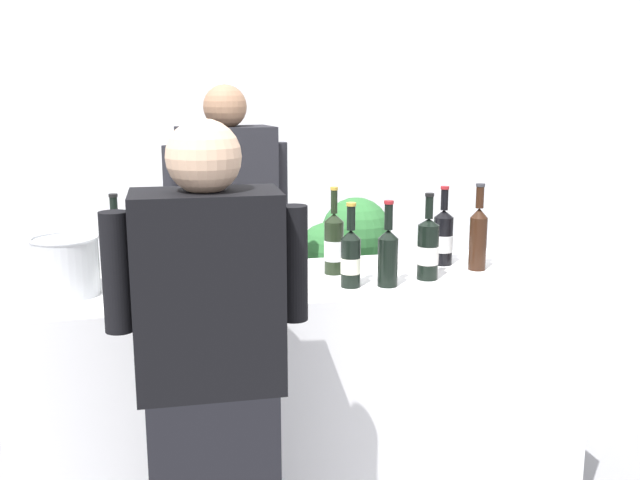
{
  "coord_description": "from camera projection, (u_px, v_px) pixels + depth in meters",
  "views": [
    {
      "loc": [
        -0.57,
        -2.65,
        1.75
      ],
      "look_at": [
        0.06,
        0.0,
        1.17
      ],
      "focal_mm": 40.56,
      "sensor_mm": 36.0,
      "label": 1
    }
  ],
  "objects": [
    {
      "name": "wine_bottle_7",
      "position": [
        478.0,
        236.0,
        2.91
      ],
      "size": [
        0.07,
        0.07,
        0.35
      ],
      "color": "black",
      "rests_on": "counter"
    },
    {
      "name": "person_guest",
      "position": [
        212.0,
        413.0,
        2.1
      ],
      "size": [
        0.57,
        0.25,
        1.66
      ],
      "color": "black",
      "rests_on": "ground_plane"
    },
    {
      "name": "wine_bottle_5",
      "position": [
        334.0,
        244.0,
        2.85
      ],
      "size": [
        0.08,
        0.08,
        0.35
      ],
      "color": "black",
      "rests_on": "counter"
    },
    {
      "name": "potted_shrub",
      "position": [
        350.0,
        273.0,
        4.03
      ],
      "size": [
        0.6,
        0.44,
        1.15
      ],
      "color": "brown",
      "rests_on": "ground_plane"
    },
    {
      "name": "person_server",
      "position": [
        230.0,
        277.0,
        3.43
      ],
      "size": [
        0.58,
        0.3,
        1.76
      ],
      "color": "black",
      "rests_on": "ground_plane"
    },
    {
      "name": "wall_back",
      "position": [
        228.0,
        135.0,
        5.19
      ],
      "size": [
        8.0,
        0.1,
        2.8
      ],
      "primitive_type": "cube",
      "color": "white",
      "rests_on": "ground_plane"
    },
    {
      "name": "wine_bottle_9",
      "position": [
        116.0,
        245.0,
        2.76
      ],
      "size": [
        0.07,
        0.07,
        0.33
      ],
      "color": "black",
      "rests_on": "counter"
    },
    {
      "name": "wine_bottle_6",
      "position": [
        351.0,
        257.0,
        2.66
      ],
      "size": [
        0.07,
        0.07,
        0.32
      ],
      "color": "black",
      "rests_on": "counter"
    },
    {
      "name": "ice_bucket",
      "position": [
        66.0,
        265.0,
        2.56
      ],
      "size": [
        0.24,
        0.24,
        0.21
      ],
      "color": "silver",
      "rests_on": "counter"
    },
    {
      "name": "wine_bottle_4",
      "position": [
        428.0,
        248.0,
        2.77
      ],
      "size": [
        0.08,
        0.08,
        0.33
      ],
      "color": "black",
      "rests_on": "counter"
    },
    {
      "name": "wine_bottle_8",
      "position": [
        147.0,
        267.0,
        2.49
      ],
      "size": [
        0.07,
        0.07,
        0.34
      ],
      "color": "black",
      "rests_on": "counter"
    },
    {
      "name": "wine_bottle_0",
      "position": [
        388.0,
        254.0,
        2.67
      ],
      "size": [
        0.08,
        0.08,
        0.32
      ],
      "color": "black",
      "rests_on": "counter"
    },
    {
      "name": "wine_glass",
      "position": [
        278.0,
        256.0,
        2.64
      ],
      "size": [
        0.08,
        0.08,
        0.18
      ],
      "color": "silver",
      "rests_on": "counter"
    },
    {
      "name": "counter",
      "position": [
        305.0,
        401.0,
        2.91
      ],
      "size": [
        2.15,
        0.64,
        1.02
      ],
      "primitive_type": "cube",
      "color": "white",
      "rests_on": "ground_plane"
    },
    {
      "name": "wine_bottle_3",
      "position": [
        443.0,
        237.0,
        3.0
      ],
      "size": [
        0.08,
        0.08,
        0.33
      ],
      "color": "black",
      "rests_on": "counter"
    },
    {
      "name": "wine_bottle_1",
      "position": [
        194.0,
        243.0,
        2.79
      ],
      "size": [
        0.08,
        0.08,
        0.35
      ],
      "color": "black",
      "rests_on": "counter"
    },
    {
      "name": "wine_bottle_2",
      "position": [
        200.0,
        258.0,
        2.61
      ],
      "size": [
        0.08,
        0.08,
        0.35
      ],
      "color": "black",
      "rests_on": "counter"
    }
  ]
}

